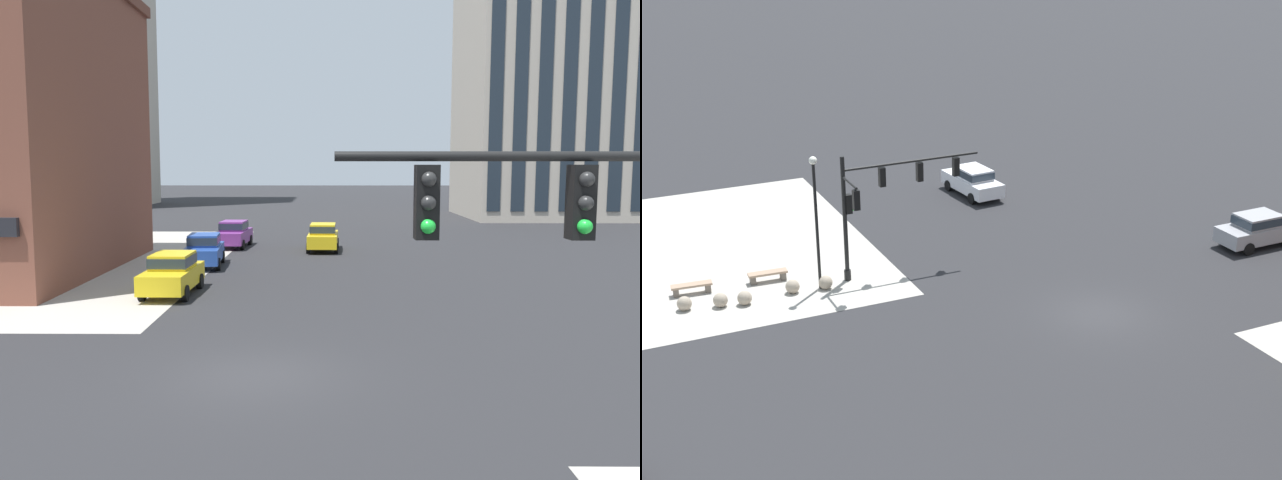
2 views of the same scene
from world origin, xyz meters
TOP-DOWN VIEW (x-y plane):
  - ground_plane at (0.00, 0.00)m, footprint 320.00×320.00m
  - car_main_northbound_near at (1.57, 24.32)m, footprint 2.00×4.46m
  - car_main_northbound_far at (-4.57, 17.88)m, footprint 2.14×4.52m
  - car_cross_eastbound at (-4.48, 10.40)m, footprint 1.95×4.43m
  - car_main_mid at (-4.19, 26.11)m, footprint 2.08×4.49m

SIDE VIEW (x-z plane):
  - ground_plane at x=0.00m, z-range 0.00..0.00m
  - car_main_northbound_near at x=1.57m, z-range 0.08..1.76m
  - car_main_northbound_far at x=-4.57m, z-range 0.08..1.76m
  - car_cross_eastbound at x=-4.48m, z-range 0.08..1.76m
  - car_main_mid at x=-4.19m, z-range 0.08..1.76m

